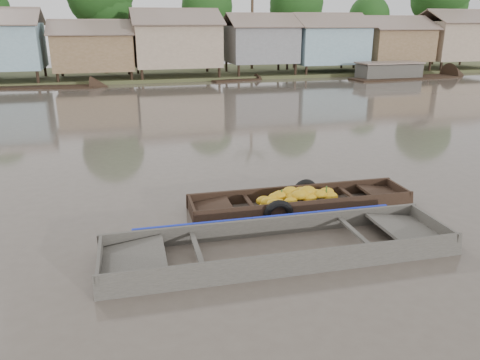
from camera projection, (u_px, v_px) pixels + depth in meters
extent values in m
plane|color=#51473E|center=(254.00, 231.00, 10.31)|extent=(120.00, 120.00, 0.00)
cube|color=#384723|center=(143.00, 75.00, 40.45)|extent=(120.00, 12.00, 0.50)
cube|color=brown|center=(94.00, 52.00, 35.59)|extent=(5.80, 4.60, 2.70)
cube|color=brown|center=(91.00, 27.00, 33.88)|extent=(6.20, 2.67, 1.14)
cube|color=brown|center=(92.00, 27.00, 36.15)|extent=(6.20, 2.67, 1.14)
cube|color=gray|center=(176.00, 45.00, 37.02)|extent=(6.50, 5.30, 3.30)
cube|color=brown|center=(177.00, 16.00, 35.04)|extent=(6.90, 3.08, 1.31)
cube|color=brown|center=(172.00, 17.00, 37.66)|extent=(6.90, 3.08, 1.31)
cube|color=slate|center=(260.00, 44.00, 38.79)|extent=(5.40, 4.70, 2.90)
cube|color=brown|center=(265.00, 20.00, 37.02)|extent=(5.80, 2.73, 1.17)
cube|color=brown|center=(256.00, 20.00, 39.34)|extent=(5.80, 2.73, 1.17)
cube|color=#7B9CA9|center=(326.00, 45.00, 40.33)|extent=(6.00, 5.00, 3.10)
cube|color=brown|center=(335.00, 20.00, 38.45)|extent=(6.40, 2.90, 1.24)
cube|color=brown|center=(321.00, 20.00, 40.92)|extent=(6.40, 2.90, 1.24)
cube|color=brown|center=(393.00, 44.00, 41.97)|extent=(5.70, 4.90, 2.80)
cube|color=brown|center=(404.00, 23.00, 40.17)|extent=(6.10, 2.85, 1.21)
cube|color=brown|center=(387.00, 22.00, 42.59)|extent=(6.10, 2.85, 1.21)
cube|color=gray|center=(454.00, 41.00, 43.52)|extent=(6.30, 5.10, 3.40)
cube|color=brown|center=(469.00, 16.00, 41.57)|extent=(6.70, 2.96, 1.26)
cube|color=brown|center=(448.00, 16.00, 44.09)|extent=(6.70, 2.96, 1.26)
cylinder|color=#473323|center=(104.00, 37.00, 38.68)|extent=(0.28, 0.28, 6.30)
cylinder|color=#473323|center=(208.00, 42.00, 42.02)|extent=(0.28, 0.28, 5.25)
sphere|color=#163511|center=(207.00, 7.00, 41.05)|extent=(4.50, 4.50, 4.50)
cylinder|color=#473323|center=(295.00, 40.00, 43.05)|extent=(0.28, 0.28, 5.60)
sphere|color=#163511|center=(296.00, 3.00, 42.02)|extent=(4.80, 4.80, 4.80)
cylinder|color=#473323|center=(367.00, 44.00, 46.14)|extent=(0.28, 0.28, 4.55)
sphere|color=#163511|center=(369.00, 16.00, 45.30)|extent=(3.90, 3.90, 3.90)
cylinder|color=#473323|center=(436.00, 33.00, 46.64)|extent=(0.28, 0.28, 6.65)
cylinder|color=#473323|center=(252.00, 26.00, 42.12)|extent=(0.24, 0.24, 8.00)
cube|color=black|center=(300.00, 210.00, 11.64)|extent=(5.42, 1.19, 0.08)
cube|color=black|center=(292.00, 194.00, 12.11)|extent=(5.51, 0.31, 0.51)
cube|color=black|center=(309.00, 211.00, 11.04)|extent=(5.51, 0.31, 0.51)
cube|color=black|center=(398.00, 193.00, 12.18)|extent=(0.10, 1.20, 0.48)
cube|color=black|center=(382.00, 193.00, 12.05)|extent=(0.97, 1.06, 0.19)
cube|color=black|center=(192.00, 212.00, 10.97)|extent=(0.10, 1.20, 0.48)
cube|color=black|center=(212.00, 208.00, 11.06)|extent=(0.97, 1.06, 0.19)
cube|color=black|center=(250.00, 203.00, 11.26)|extent=(0.13, 1.15, 0.05)
cube|color=black|center=(348.00, 194.00, 11.83)|extent=(0.13, 1.15, 0.05)
ellipsoid|color=gold|center=(300.00, 191.00, 11.58)|extent=(0.34, 0.24, 0.21)
ellipsoid|color=gold|center=(275.00, 204.00, 11.21)|extent=(0.45, 0.32, 0.27)
ellipsoid|color=gold|center=(305.00, 196.00, 11.43)|extent=(0.40, 0.28, 0.24)
ellipsoid|color=gold|center=(269.00, 202.00, 11.33)|extent=(0.45, 0.32, 0.27)
ellipsoid|color=gold|center=(264.00, 201.00, 11.47)|extent=(0.41, 0.29, 0.25)
ellipsoid|color=gold|center=(341.00, 203.00, 11.46)|extent=(0.37, 0.27, 0.23)
ellipsoid|color=gold|center=(266.00, 206.00, 11.32)|extent=(0.35, 0.25, 0.21)
ellipsoid|color=gold|center=(315.00, 194.00, 11.54)|extent=(0.41, 0.29, 0.25)
ellipsoid|color=gold|center=(271.00, 211.00, 11.09)|extent=(0.36, 0.25, 0.22)
ellipsoid|color=gold|center=(286.00, 193.00, 11.72)|extent=(0.36, 0.25, 0.21)
ellipsoid|color=gold|center=(330.00, 197.00, 11.57)|extent=(0.41, 0.29, 0.25)
ellipsoid|color=gold|center=(280.00, 196.00, 11.45)|extent=(0.45, 0.32, 0.27)
ellipsoid|color=gold|center=(290.00, 192.00, 11.47)|extent=(0.43, 0.30, 0.26)
ellipsoid|color=gold|center=(291.00, 201.00, 11.21)|extent=(0.35, 0.25, 0.21)
ellipsoid|color=gold|center=(320.00, 194.00, 11.46)|extent=(0.35, 0.25, 0.21)
ellipsoid|color=gold|center=(309.00, 205.00, 11.28)|extent=(0.36, 0.26, 0.22)
ellipsoid|color=gold|center=(319.00, 194.00, 11.94)|extent=(0.39, 0.28, 0.24)
ellipsoid|color=gold|center=(277.00, 207.00, 11.14)|extent=(0.44, 0.31, 0.27)
ellipsoid|color=gold|center=(278.00, 204.00, 11.22)|extent=(0.40, 0.28, 0.24)
ellipsoid|color=gold|center=(326.00, 193.00, 11.90)|extent=(0.44, 0.31, 0.27)
ellipsoid|color=gold|center=(307.00, 191.00, 11.49)|extent=(0.46, 0.33, 0.28)
ellipsoid|color=gold|center=(276.00, 197.00, 11.44)|extent=(0.39, 0.27, 0.23)
ellipsoid|color=gold|center=(306.00, 193.00, 11.95)|extent=(0.37, 0.26, 0.23)
ellipsoid|color=gold|center=(290.00, 195.00, 11.58)|extent=(0.40, 0.28, 0.24)
ellipsoid|color=gold|center=(293.00, 196.00, 11.39)|extent=(0.42, 0.30, 0.25)
ellipsoid|color=gold|center=(297.00, 193.00, 11.61)|extent=(0.43, 0.30, 0.26)
ellipsoid|color=gold|center=(292.00, 194.00, 11.66)|extent=(0.40, 0.28, 0.24)
ellipsoid|color=gold|center=(305.00, 193.00, 11.91)|extent=(0.39, 0.27, 0.23)
ellipsoid|color=gold|center=(279.00, 208.00, 11.16)|extent=(0.44, 0.31, 0.26)
ellipsoid|color=gold|center=(310.00, 198.00, 11.40)|extent=(0.39, 0.28, 0.24)
ellipsoid|color=gold|center=(299.00, 195.00, 11.34)|extent=(0.43, 0.30, 0.26)
ellipsoid|color=gold|center=(291.00, 195.00, 11.72)|extent=(0.37, 0.26, 0.22)
cylinder|color=#3F6626|center=(282.00, 193.00, 11.38)|extent=(0.04, 0.04, 0.18)
cylinder|color=#3F6626|center=(308.00, 191.00, 11.53)|extent=(0.04, 0.04, 0.18)
cylinder|color=#3F6626|center=(326.00, 189.00, 11.64)|extent=(0.04, 0.04, 0.18)
torus|color=black|center=(305.00, 191.00, 12.27)|extent=(0.68, 0.20, 0.68)
torus|color=black|center=(278.00, 215.00, 10.78)|extent=(0.74, 0.20, 0.73)
cube|color=#3A3731|center=(279.00, 257.00, 9.33)|extent=(6.90, 1.69, 0.08)
cube|color=#3A3731|center=(267.00, 229.00, 10.03)|extent=(7.00, 0.38, 0.56)
cube|color=#3A3731|center=(294.00, 267.00, 8.49)|extent=(7.00, 0.38, 0.56)
cube|color=#3A3731|center=(432.00, 229.00, 10.02)|extent=(0.11, 1.71, 0.53)
cube|color=#3A3731|center=(407.00, 229.00, 9.86)|extent=(1.23, 1.51, 0.23)
cube|color=#3A3731|center=(100.00, 266.00, 8.50)|extent=(0.11, 1.71, 0.53)
cube|color=#3A3731|center=(133.00, 259.00, 8.61)|extent=(1.23, 1.51, 0.23)
cube|color=#3A3731|center=(197.00, 250.00, 8.86)|extent=(0.15, 1.65, 0.05)
cube|color=#3A3731|center=(356.00, 233.00, 9.59)|extent=(0.15, 1.65, 0.05)
cube|color=#665E54|center=(279.00, 255.00, 9.32)|extent=(5.25, 1.50, 0.02)
cube|color=#1021A8|center=(267.00, 219.00, 10.01)|extent=(5.66, 0.26, 0.14)
torus|color=olive|center=(383.00, 249.00, 9.53)|extent=(0.39, 0.39, 0.06)
torus|color=olive|center=(383.00, 247.00, 9.52)|extent=(0.32, 0.32, 0.06)
cube|color=black|center=(46.00, 89.00, 32.54)|extent=(6.82, 2.55, 0.35)
cube|color=black|center=(236.00, 82.00, 36.34)|extent=(4.01, 1.76, 0.35)
cube|color=black|center=(406.00, 79.00, 37.83)|extent=(9.76, 3.07, 0.35)
cube|color=black|center=(389.00, 72.00, 37.72)|extent=(5.00, 2.00, 1.20)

